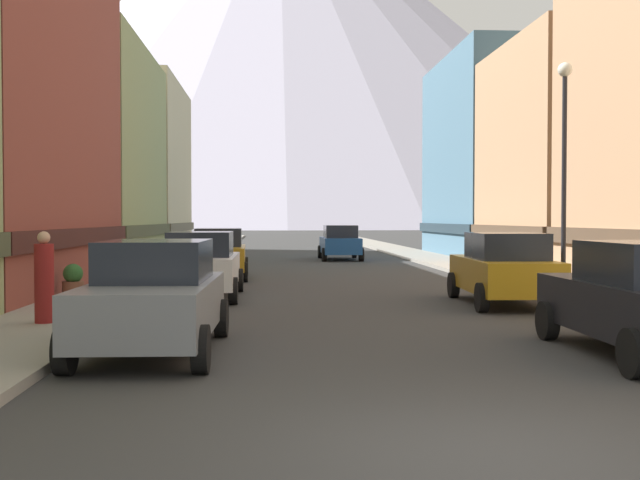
{
  "coord_description": "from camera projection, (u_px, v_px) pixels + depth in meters",
  "views": [
    {
      "loc": [
        -1.96,
        -6.68,
        2.14
      ],
      "look_at": [
        0.28,
        28.34,
        1.15
      ],
      "focal_mm": 43.33,
      "sensor_mm": 36.0,
      "label": 1
    }
  ],
  "objects": [
    {
      "name": "mountain_backdrop",
      "position": [
        279.0,
        52.0,
        264.62
      ],
      "size": [
        263.01,
        263.01,
        118.3
      ],
      "primitive_type": "cone",
      "color": "silver",
      "rests_on": "ground"
    },
    {
      "name": "storefront_left_3",
      "position": [
        127.0,
        172.0,
        47.57
      ],
      "size": [
        6.95,
        12.37,
        10.39
      ],
      "color": "beige",
      "rests_on": "ground"
    },
    {
      "name": "potted_plant_1",
      "position": [
        73.0,
        281.0,
        19.68
      ],
      "size": [
        0.54,
        0.54,
        0.83
      ],
      "color": "brown",
      "rests_on": "sidewalk_left"
    },
    {
      "name": "car_left_0",
      "position": [
        154.0,
        296.0,
        12.22
      ],
      "size": [
        2.14,
        4.44,
        1.78
      ],
      "color": "slate",
      "rests_on": "ground"
    },
    {
      "name": "car_left_1",
      "position": [
        202.0,
        265.0,
        20.58
      ],
      "size": [
        2.08,
        4.41,
        1.78
      ],
      "color": "silver",
      "rests_on": "ground"
    },
    {
      "name": "car_right_1",
      "position": [
        504.0,
        268.0,
        19.04
      ],
      "size": [
        2.22,
        4.47,
        1.78
      ],
      "color": "#B28419",
      "rests_on": "ground"
    },
    {
      "name": "streetlamp_right",
      "position": [
        564.0,
        144.0,
        19.2
      ],
      "size": [
        0.36,
        0.36,
        5.86
      ],
      "color": "black",
      "rests_on": "sidewalk_right"
    },
    {
      "name": "sidewalk_right",
      "position": [
        421.0,
        256.0,
        42.16
      ],
      "size": [
        2.5,
        100.0,
        0.15
      ],
      "primitive_type": "cube",
      "color": "gray",
      "rests_on": "ground"
    },
    {
      "name": "storefront_right_2",
      "position": [
        616.0,
        161.0,
        31.38
      ],
      "size": [
        9.46,
        9.44,
        9.22
      ],
      "color": "tan",
      "rests_on": "ground"
    },
    {
      "name": "storefront_left_2",
      "position": [
        80.0,
        161.0,
        34.72
      ],
      "size": [
        6.35,
        12.32,
        9.79
      ],
      "color": "#8C9966",
      "rests_on": "ground"
    },
    {
      "name": "sidewalk_left",
      "position": [
        191.0,
        257.0,
        41.37
      ],
      "size": [
        2.5,
        100.0,
        0.15
      ],
      "primitive_type": "cube",
      "color": "gray",
      "rests_on": "ground"
    },
    {
      "name": "ground_plane",
      "position": [
        492.0,
        458.0,
        6.85
      ],
      "size": [
        400.0,
        400.0,
        0.0
      ],
      "primitive_type": "plane",
      "color": "#353535"
    },
    {
      "name": "car_driving_0",
      "position": [
        340.0,
        242.0,
        39.69
      ],
      "size": [
        2.06,
        4.4,
        1.78
      ],
      "color": "#19478C",
      "rests_on": "ground"
    },
    {
      "name": "pedestrian_0",
      "position": [
        44.0,
        280.0,
        14.62
      ],
      "size": [
        0.36,
        0.36,
        1.74
      ],
      "color": "maroon",
      "rests_on": "sidewalk_left"
    },
    {
      "name": "storefront_right_3",
      "position": [
        525.0,
        161.0,
        42.4
      ],
      "size": [
        9.35,
        12.13,
        10.91
      ],
      "color": "slate",
      "rests_on": "ground"
    },
    {
      "name": "car_left_2",
      "position": [
        219.0,
        253.0,
        27.38
      ],
      "size": [
        2.17,
        4.45,
        1.78
      ],
      "color": "#B28419",
      "rests_on": "ground"
    }
  ]
}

